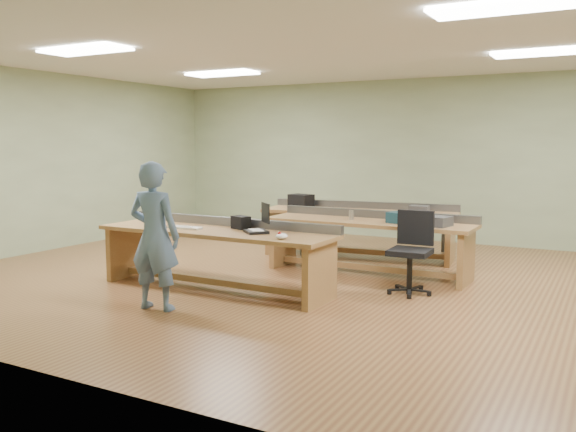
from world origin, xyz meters
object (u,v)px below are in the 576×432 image
at_px(workbench_front, 217,244).
at_px(parts_bin_grey, 432,221).
at_px(camera_bag, 241,223).
at_px(person, 155,236).
at_px(workbench_mid, 369,234).
at_px(laptop_base, 256,232).
at_px(task_chair, 411,264).
at_px(mug, 389,218).
at_px(workbench_back, 359,222).
at_px(drinks_can, 351,215).
at_px(parts_bin_teal, 405,218).

xyz_separation_m(workbench_front, parts_bin_grey, (2.25, 1.62, 0.25)).
bearing_deg(camera_bag, person, -79.59).
bearing_deg(workbench_mid, laptop_base, -112.59).
bearing_deg(person, parts_bin_grey, -138.10).
distance_m(workbench_front, workbench_mid, 2.19).
xyz_separation_m(laptop_base, task_chair, (1.61, 0.96, -0.40)).
xyz_separation_m(task_chair, mug, (-0.57, 0.81, 0.43)).
bearing_deg(workbench_mid, workbench_back, 118.48).
bearing_deg(drinks_can, parts_bin_teal, -0.75).
bearing_deg(parts_bin_grey, camera_bag, -144.34).
bearing_deg(parts_bin_grey, workbench_back, 140.45).
distance_m(workbench_back, drinks_can, 1.25).
relative_size(workbench_back, drinks_can, 24.41).
bearing_deg(mug, task_chair, -55.20).
height_order(workbench_mid, workbench_back, same).
relative_size(camera_bag, task_chair, 0.24).
height_order(person, drinks_can, person).
bearing_deg(laptop_base, parts_bin_grey, 87.11).
distance_m(workbench_front, parts_bin_teal, 2.53).
distance_m(task_chair, mug, 1.08).
height_order(camera_bag, parts_bin_teal, camera_bag).
bearing_deg(person, drinks_can, -120.09).
relative_size(laptop_base, camera_bag, 1.27).
bearing_deg(workbench_back, parts_bin_grey, -46.93).
xyz_separation_m(laptop_base, parts_bin_grey, (1.66, 1.64, 0.05)).
height_order(workbench_mid, parts_bin_grey, parts_bin_grey).
bearing_deg(parts_bin_teal, laptop_base, -126.92).
bearing_deg(parts_bin_teal, parts_bin_grey, -9.87).
xyz_separation_m(person, mug, (1.67, 2.85, -0.02)).
relative_size(workbench_front, person, 1.93).
height_order(parts_bin_teal, parts_bin_grey, parts_bin_teal).
distance_m(parts_bin_teal, mug, 0.25).
xyz_separation_m(laptop_base, parts_bin_teal, (1.28, 1.70, 0.06)).
bearing_deg(workbench_mid, person, -115.39).
height_order(workbench_back, laptop_base, workbench_back).
bearing_deg(task_chair, workbench_back, 125.56).
height_order(workbench_back, parts_bin_grey, parts_bin_grey).
relative_size(person, parts_bin_grey, 3.45).
distance_m(workbench_front, task_chair, 2.40).
bearing_deg(drinks_can, workbench_back, 106.87).
relative_size(workbench_mid, parts_bin_grey, 6.18).
height_order(task_chair, parts_bin_grey, task_chair).
height_order(workbench_front, parts_bin_grey, parts_bin_grey).
height_order(workbench_mid, task_chair, task_chair).
xyz_separation_m(workbench_mid, workbench_back, (-0.60, 1.13, 0.00)).
bearing_deg(camera_bag, workbench_back, 102.29).
bearing_deg(task_chair, drinks_can, 143.99).
bearing_deg(workbench_front, parts_bin_teal, 42.87).
bearing_deg(parts_bin_teal, workbench_mid, 174.05).
distance_m(camera_bag, parts_bin_grey, 2.47).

